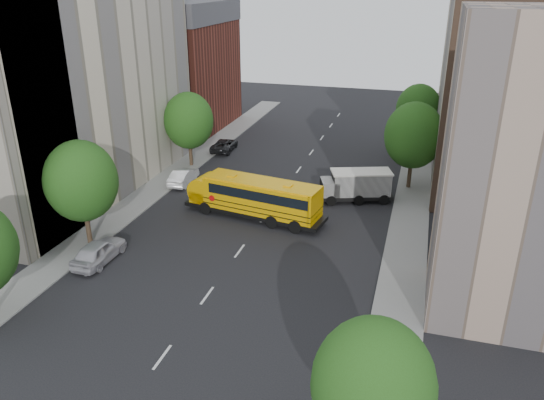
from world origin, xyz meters
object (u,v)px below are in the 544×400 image
at_px(street_tree_2, 189,121).
at_px(street_tree_4, 414,135).
at_px(school_bus, 253,196).
at_px(street_tree_5, 418,109).
at_px(parked_car_0, 99,251).
at_px(parked_car_5, 401,145).
at_px(safari_truck, 356,185).
at_px(street_tree_3, 373,385).
at_px(parked_car_2, 224,145).
at_px(street_tree_1, 81,181).
at_px(parked_car_1, 183,176).

bearing_deg(street_tree_2, street_tree_4, 0.00).
bearing_deg(school_bus, street_tree_5, 71.45).
relative_size(parked_car_0, parked_car_5, 0.97).
distance_m(safari_truck, parked_car_0, 22.05).
distance_m(street_tree_5, school_bus, 25.28).
xyz_separation_m(street_tree_2, street_tree_3, (22.00, -32.00, -0.37)).
xyz_separation_m(safari_truck, parked_car_0, (-15.44, -15.72, -0.65)).
bearing_deg(parked_car_0, parked_car_2, -87.64).
relative_size(street_tree_1, safari_truck, 1.16).
relative_size(street_tree_4, safari_truck, 1.19).
bearing_deg(street_tree_1, street_tree_3, -32.47).
height_order(street_tree_5, safari_truck, street_tree_5).
bearing_deg(parked_car_0, parked_car_1, -86.41).
relative_size(school_bus, parked_car_1, 2.76).
distance_m(parked_car_1, parked_car_2, 10.73).
relative_size(street_tree_1, parked_car_1, 1.79).
relative_size(street_tree_2, street_tree_4, 0.95).
xyz_separation_m(school_bus, parked_car_1, (-8.72, 5.31, -1.15)).
bearing_deg(street_tree_3, safari_truck, 98.97).
distance_m(school_bus, parked_car_1, 10.27).
distance_m(street_tree_3, parked_car_5, 43.40).
relative_size(street_tree_4, parked_car_5, 1.67).
bearing_deg(safari_truck, parked_car_0, -153.63).
bearing_deg(street_tree_5, parked_car_0, -121.65).
height_order(street_tree_1, street_tree_3, street_tree_1).
bearing_deg(parked_car_0, street_tree_1, -43.30).
xyz_separation_m(street_tree_1, safari_truck, (17.64, 13.61, -3.50)).
xyz_separation_m(street_tree_1, parked_car_2, (1.40, 23.91, -4.29)).
distance_m(safari_truck, parked_car_1, 16.26).
relative_size(street_tree_2, street_tree_5, 1.03).
relative_size(safari_truck, parked_car_5, 1.40).
xyz_separation_m(street_tree_1, parked_car_5, (20.60, 29.22, -4.15)).
height_order(street_tree_5, parked_car_2, street_tree_5).
bearing_deg(street_tree_5, parked_car_5, -150.94).
height_order(safari_truck, parked_car_2, safari_truck).
bearing_deg(parked_car_5, street_tree_5, 29.38).
distance_m(parked_car_0, parked_car_2, 26.04).
height_order(parked_car_0, parked_car_5, parked_car_0).
relative_size(school_bus, parked_car_0, 2.58).
distance_m(street_tree_3, street_tree_5, 44.00).
bearing_deg(street_tree_5, parked_car_1, -140.77).
xyz_separation_m(street_tree_4, parked_car_2, (-20.60, 5.91, -4.41)).
bearing_deg(street_tree_3, parked_car_2, 118.52).
xyz_separation_m(street_tree_1, school_bus, (10.12, 7.87, -3.08)).
bearing_deg(street_tree_2, street_tree_1, -90.00).
bearing_deg(parked_car_0, street_tree_2, -83.16).
bearing_deg(parked_car_2, street_tree_4, 159.93).
bearing_deg(parked_car_5, street_tree_4, -82.57).
bearing_deg(street_tree_5, school_bus, -118.23).
height_order(street_tree_5, school_bus, street_tree_5).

